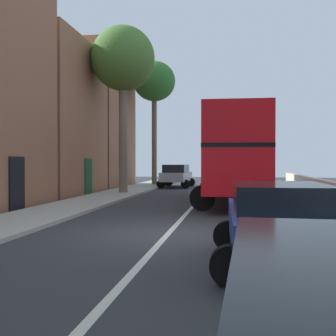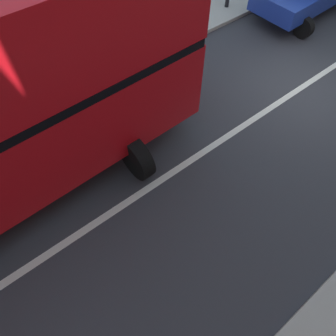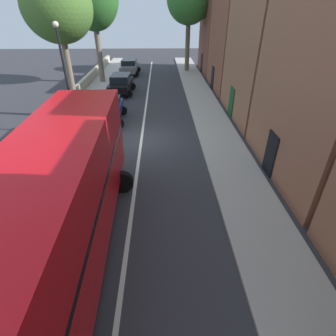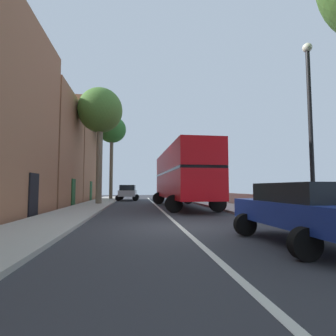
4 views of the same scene
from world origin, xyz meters
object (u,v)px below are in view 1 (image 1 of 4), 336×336
double_decker_bus (233,152)px  parked_car_silver_left_1 (176,175)px  street_tree_left_0 (154,83)px  parked_car_blue_right_0 (279,219)px  street_tree_left_4 (123,61)px

double_decker_bus → parked_car_silver_left_1: size_ratio=2.50×
parked_car_silver_left_1 → street_tree_left_0: 7.76m
parked_car_blue_right_0 → street_tree_left_4: (-7.16, 16.12, 6.91)m
parked_car_blue_right_0 → parked_car_silver_left_1: (-5.00, 23.37, 0.08)m
parked_car_blue_right_0 → street_tree_left_4: 18.94m
parked_car_silver_left_1 → street_tree_left_4: size_ratio=0.48×
street_tree_left_4 → street_tree_left_0: bearing=89.3°
street_tree_left_0 → street_tree_left_4: 9.16m
double_decker_bus → parked_car_silver_left_1: 11.73m
street_tree_left_4 → parked_car_blue_right_0: bearing=-66.0°
double_decker_bus → street_tree_left_0: bearing=116.1°
parked_car_blue_right_0 → street_tree_left_0: street_tree_left_0 is taller
parked_car_blue_right_0 → street_tree_left_0: size_ratio=0.44×
parked_car_blue_right_0 → parked_car_silver_left_1: 23.90m
double_decker_bus → parked_car_blue_right_0: 12.62m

